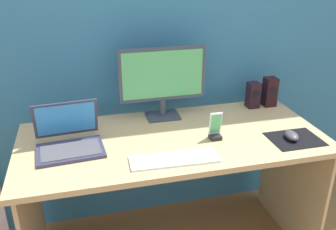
% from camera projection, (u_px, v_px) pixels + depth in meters
% --- Properties ---
extents(wall_back, '(6.00, 0.04, 2.50)m').
position_uv_depth(wall_back, '(153.00, 19.00, 2.02)').
color(wall_back, teal).
rests_on(wall_back, ground_plane).
extents(desk, '(1.52, 0.69, 0.74)m').
position_uv_depth(desk, '(172.00, 162.00, 1.90)').
color(desk, tan).
rests_on(desk, ground_plane).
extents(monitor, '(0.47, 0.14, 0.40)m').
position_uv_depth(monitor, '(163.00, 79.00, 1.97)').
color(monitor, '#353E4A').
rests_on(monitor, desk).
extents(speaker_right, '(0.07, 0.07, 0.17)m').
position_uv_depth(speaker_right, '(270.00, 92.00, 2.18)').
color(speaker_right, black).
rests_on(speaker_right, desk).
extents(speaker_near_monitor, '(0.07, 0.07, 0.15)m').
position_uv_depth(speaker_near_monitor, '(253.00, 95.00, 2.16)').
color(speaker_near_monitor, black).
rests_on(speaker_near_monitor, desk).
extents(laptop, '(0.32, 0.29, 0.21)m').
position_uv_depth(laptop, '(69.00, 140.00, 1.72)').
color(laptop, '#33334A').
rests_on(laptop, desk).
extents(keyboard_external, '(0.40, 0.14, 0.01)m').
position_uv_depth(keyboard_external, '(174.00, 159.00, 1.63)').
color(keyboard_external, white).
rests_on(keyboard_external, desk).
extents(mousepad, '(0.25, 0.20, 0.00)m').
position_uv_depth(mousepad, '(295.00, 139.00, 1.81)').
color(mousepad, black).
rests_on(mousepad, desk).
extents(mouse, '(0.07, 0.11, 0.04)m').
position_uv_depth(mouse, '(292.00, 136.00, 1.80)').
color(mouse, '#444247').
rests_on(mouse, mousepad).
extents(phone_in_dock, '(0.06, 0.05, 0.14)m').
position_uv_depth(phone_in_dock, '(215.00, 130.00, 1.80)').
color(phone_in_dock, black).
rests_on(phone_in_dock, desk).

